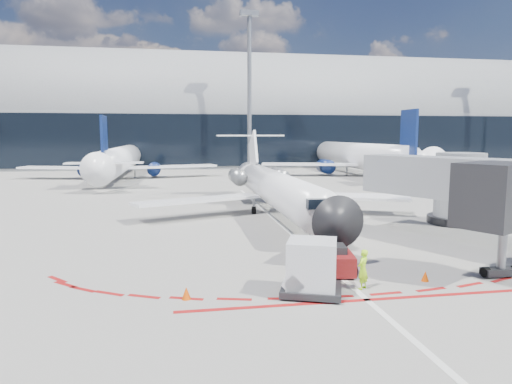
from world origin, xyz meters
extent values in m
plane|color=slate|center=(0.00, 0.00, 0.00)|extent=(260.00, 260.00, 0.00)
cube|color=silver|center=(0.00, 2.00, 0.01)|extent=(0.25, 40.00, 0.01)
cube|color=maroon|center=(0.00, -11.50, 0.01)|extent=(14.00, 0.25, 0.01)
cube|color=gray|center=(0.00, 65.00, 5.00)|extent=(150.00, 24.00, 10.00)
cylinder|color=gray|center=(0.00, 65.00, 10.00)|extent=(150.00, 24.00, 24.00)
cube|color=black|center=(0.00, 52.95, 5.00)|extent=(150.00, 0.20, 9.00)
cube|color=gray|center=(9.00, -4.50, 3.60)|extent=(8.22, 12.61, 2.30)
cube|color=black|center=(5.95, -10.24, 3.60)|extent=(3.86, 3.44, 2.60)
cylinder|color=gray|center=(6.75, -9.84, 1.20)|extent=(0.36, 0.36, 2.40)
cube|color=black|center=(6.75, -9.84, 0.22)|extent=(1.60, 0.60, 0.30)
cylinder|color=gray|center=(12.05, 1.24, 2.40)|extent=(3.20, 3.20, 4.80)
cylinder|color=black|center=(12.05, 1.24, 0.25)|extent=(4.00, 4.00, 0.50)
cylinder|color=gray|center=(5.00, 48.00, 12.50)|extent=(0.70, 0.70, 25.00)
cylinder|color=white|center=(0.28, 4.99, 2.13)|extent=(2.44, 19.90, 2.44)
cone|color=black|center=(0.28, -6.23, 2.13)|extent=(2.44, 2.53, 2.44)
cone|color=white|center=(0.28, 16.56, 2.13)|extent=(2.44, 3.26, 2.44)
cube|color=black|center=(0.28, -4.78, 2.62)|extent=(1.54, 1.27, 0.50)
cube|color=white|center=(-5.33, 6.34, 1.31)|extent=(9.69, 5.74, 0.28)
cube|color=white|center=(5.89, 6.34, 1.31)|extent=(9.69, 5.74, 0.28)
cube|color=white|center=(0.28, 15.66, 4.30)|extent=(0.23, 4.24, 4.32)
cube|color=white|center=(0.28, 17.56, 5.92)|extent=(6.51, 1.45, 0.14)
cylinder|color=slate|center=(-1.57, 12.95, 2.35)|extent=(1.36, 3.08, 1.36)
cylinder|color=slate|center=(2.14, 12.95, 2.35)|extent=(1.36, 3.08, 1.36)
cylinder|color=black|center=(0.28, -3.33, 0.25)|extent=(0.20, 0.51, 0.51)
cylinder|color=black|center=(-1.07, 7.25, 0.29)|extent=(0.27, 0.58, 0.58)
cylinder|color=black|center=(1.64, 7.25, 0.29)|extent=(0.27, 0.58, 0.58)
cylinder|color=gray|center=(0.28, -3.33, 0.50)|extent=(0.16, 0.16, 0.99)
cube|color=#63100E|center=(-0.18, -7.74, 0.51)|extent=(2.33, 3.23, 0.83)
cube|color=black|center=(-0.23, -8.02, 1.06)|extent=(1.46, 1.32, 0.32)
cylinder|color=gray|center=(0.17, -5.74, 0.32)|extent=(0.51, 2.38, 0.09)
cylinder|color=black|center=(-1.22, -8.59, 0.30)|extent=(0.36, 0.63, 0.59)
cylinder|color=black|center=(0.51, -8.90, 0.30)|extent=(0.36, 0.63, 0.59)
cylinder|color=black|center=(-0.87, -6.59, 0.30)|extent=(0.36, 0.63, 0.59)
cylinder|color=black|center=(0.86, -6.90, 0.30)|extent=(0.36, 0.63, 0.59)
imported|color=#ACF81A|center=(0.31, -10.31, 0.79)|extent=(0.69, 0.66, 1.59)
cube|color=black|center=(-1.84, -10.58, 0.20)|extent=(2.76, 2.56, 0.25)
cube|color=silver|center=(-1.84, -10.58, 1.21)|extent=(2.26, 2.20, 1.79)
cylinder|color=black|center=(-2.93, -10.95, 0.11)|extent=(0.18, 0.25, 0.22)
cylinder|color=black|center=(-1.26, -11.58, 0.11)|extent=(0.18, 0.25, 0.22)
cylinder|color=black|center=(-2.42, -9.59, 0.11)|extent=(0.18, 0.25, 0.22)
cylinder|color=black|center=(-0.75, -10.22, 0.11)|extent=(0.18, 0.25, 0.22)
cone|color=#D94704|center=(-6.53, -10.30, 0.24)|extent=(0.34, 0.34, 0.47)
cone|color=#D94704|center=(3.25, -9.86, 0.22)|extent=(0.31, 0.31, 0.43)
camera|label=1|loc=(-6.74, -26.65, 6.03)|focal=32.00mm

